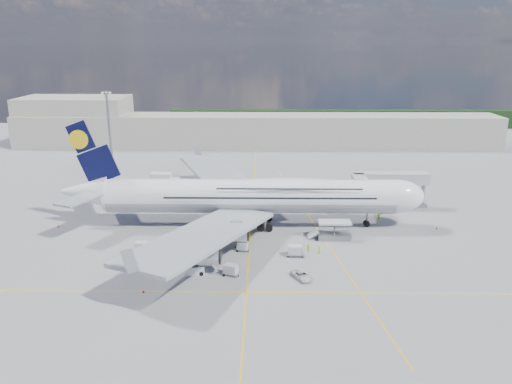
{
  "coord_description": "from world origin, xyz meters",
  "views": [
    {
      "loc": [
        2.55,
        -91.4,
        38.36
      ],
      "look_at": [
        1.12,
        8.0,
        8.25
      ],
      "focal_mm": 35.0,
      "sensor_mm": 36.0,
      "label": 1
    }
  ],
  "objects_px": {
    "crew_wing": "(202,256)",
    "crew_van": "(319,249)",
    "dolly_nose_near": "(243,247)",
    "catering_truck_inner": "(220,186)",
    "dolly_row_c": "(231,270)",
    "crew_nose": "(379,216)",
    "dolly_row_b": "(142,247)",
    "cone_nose": "(437,228)",
    "cargo_loader": "(333,233)",
    "cone_wing_left_outer": "(220,191)",
    "catering_truck_outer": "(164,182)",
    "light_mast": "(110,136)",
    "crew_tug": "(201,251)",
    "dolly_row_a": "(154,251)",
    "cone_wing_right_inner": "(236,247)",
    "cone_tail": "(58,226)",
    "cone_wing_left_inner": "(247,213)",
    "service_van": "(302,276)",
    "jet_bridge": "(380,182)",
    "airliner": "(252,195)",
    "dolly_nose_far": "(295,250)",
    "crew_loader": "(308,249)",
    "cone_wing_right_outer": "(143,291)",
    "baggage_tug": "(195,270)",
    "dolly_back": "(149,247)"
  },
  "relations": [
    {
      "from": "dolly_row_c",
      "to": "crew_nose",
      "type": "xyz_separation_m",
      "value": [
        31.27,
        27.52,
        -0.03
      ]
    },
    {
      "from": "dolly_nose_far",
      "to": "crew_van",
      "type": "distance_m",
      "value": 4.9
    },
    {
      "from": "catering_truck_outer",
      "to": "crew_nose",
      "type": "bearing_deg",
      "value": -17.82
    },
    {
      "from": "cargo_loader",
      "to": "dolly_row_c",
      "type": "height_order",
      "value": "cargo_loader"
    },
    {
      "from": "light_mast",
      "to": "dolly_nose_far",
      "type": "xyz_separation_m",
      "value": [
        48.55,
        -50.83,
        -12.08
      ]
    },
    {
      "from": "cone_wing_right_inner",
      "to": "cone_tail",
      "type": "relative_size",
      "value": 1.23
    },
    {
      "from": "jet_bridge",
      "to": "crew_van",
      "type": "height_order",
      "value": "jet_bridge"
    },
    {
      "from": "light_mast",
      "to": "cone_wing_left_inner",
      "type": "relative_size",
      "value": 41.44
    },
    {
      "from": "airliner",
      "to": "dolly_row_a",
      "type": "relative_size",
      "value": 27.93
    },
    {
      "from": "cargo_loader",
      "to": "cone_tail",
      "type": "distance_m",
      "value": 58.59
    },
    {
      "from": "jet_bridge",
      "to": "cone_wing_left_inner",
      "type": "xyz_separation_m",
      "value": [
        -30.95,
        -3.78,
        -6.56
      ]
    },
    {
      "from": "service_van",
      "to": "crew_tug",
      "type": "bearing_deg",
      "value": 123.59
    },
    {
      "from": "crew_nose",
      "to": "cone_wing_right_inner",
      "type": "height_order",
      "value": "crew_nose"
    },
    {
      "from": "dolly_back",
      "to": "crew_nose",
      "type": "height_order",
      "value": "crew_nose"
    },
    {
      "from": "baggage_tug",
      "to": "crew_van",
      "type": "xyz_separation_m",
      "value": [
        22.28,
        9.11,
        -0.06
      ]
    },
    {
      "from": "airliner",
      "to": "catering_truck_inner",
      "type": "xyz_separation_m",
      "value": [
        -9.06,
        23.9,
        -4.94
      ]
    },
    {
      "from": "dolly_back",
      "to": "service_van",
      "type": "height_order",
      "value": "dolly_back"
    },
    {
      "from": "light_mast",
      "to": "crew_tug",
      "type": "xyz_separation_m",
      "value": [
        31.02,
        -50.76,
        -12.33
      ]
    },
    {
      "from": "dolly_row_a",
      "to": "service_van",
      "type": "distance_m",
      "value": 28.31
    },
    {
      "from": "crew_loader",
      "to": "cone_tail",
      "type": "relative_size",
      "value": 3.32
    },
    {
      "from": "catering_truck_outer",
      "to": "crew_tug",
      "type": "height_order",
      "value": "catering_truck_outer"
    },
    {
      "from": "dolly_row_a",
      "to": "dolly_row_b",
      "type": "relative_size",
      "value": 0.88
    },
    {
      "from": "cargo_loader",
      "to": "cone_wing_left_outer",
      "type": "distance_m",
      "value": 41.47
    },
    {
      "from": "cone_wing_left_inner",
      "to": "airliner",
      "type": "bearing_deg",
      "value": -78.91
    },
    {
      "from": "crew_loader",
      "to": "cone_wing_left_outer",
      "type": "distance_m",
      "value": 44.47
    },
    {
      "from": "dolly_row_c",
      "to": "cone_wing_right_inner",
      "type": "xyz_separation_m",
      "value": [
        0.17,
        11.61,
        -0.73
      ]
    },
    {
      "from": "crew_loader",
      "to": "cone_wing_right_inner",
      "type": "distance_m",
      "value": 14.02
    },
    {
      "from": "jet_bridge",
      "to": "catering_truck_outer",
      "type": "distance_m",
      "value": 56.31
    },
    {
      "from": "dolly_row_a",
      "to": "catering_truck_outer",
      "type": "relative_size",
      "value": 0.36
    },
    {
      "from": "airliner",
      "to": "cone_wing_left_outer",
      "type": "xyz_separation_m",
      "value": [
        -9.22,
        25.37,
        -6.61
      ]
    },
    {
      "from": "dolly_row_b",
      "to": "cone_nose",
      "type": "distance_m",
      "value": 61.39
    },
    {
      "from": "crew_tug",
      "to": "airliner",
      "type": "bearing_deg",
      "value": 48.75
    },
    {
      "from": "service_van",
      "to": "cone_wing_left_outer",
      "type": "height_order",
      "value": "service_van"
    },
    {
      "from": "crew_wing",
      "to": "crew_van",
      "type": "bearing_deg",
      "value": -49.08
    },
    {
      "from": "crew_van",
      "to": "dolly_row_a",
      "type": "bearing_deg",
      "value": 82.34
    },
    {
      "from": "crew_van",
      "to": "cone_wing_left_inner",
      "type": "height_order",
      "value": "crew_van"
    },
    {
      "from": "light_mast",
      "to": "dolly_row_a",
      "type": "bearing_deg",
      "value": -66.33
    },
    {
      "from": "dolly_nose_near",
      "to": "catering_truck_inner",
      "type": "bearing_deg",
      "value": 117.09
    },
    {
      "from": "dolly_back",
      "to": "dolly_nose_near",
      "type": "bearing_deg",
      "value": -13.12
    },
    {
      "from": "cone_wing_right_inner",
      "to": "cone_wing_right_outer",
      "type": "distance_m",
      "value": 22.68
    },
    {
      "from": "crew_wing",
      "to": "airliner",
      "type": "bearing_deg",
      "value": 5.88
    },
    {
      "from": "airliner",
      "to": "cargo_loader",
      "type": "height_order",
      "value": "airliner"
    },
    {
      "from": "dolly_row_a",
      "to": "crew_van",
      "type": "relative_size",
      "value": 1.75
    },
    {
      "from": "baggage_tug",
      "to": "crew_van",
      "type": "distance_m",
      "value": 24.07
    },
    {
      "from": "dolly_nose_near",
      "to": "dolly_nose_far",
      "type": "bearing_deg",
      "value": 3.09
    },
    {
      "from": "crew_nose",
      "to": "cone_wing_right_inner",
      "type": "xyz_separation_m",
      "value": [
        -31.1,
        -15.92,
        -0.71
      ]
    },
    {
      "from": "cone_wing_right_outer",
      "to": "cone_nose",
      "type": "bearing_deg",
      "value": 27.22
    },
    {
      "from": "crew_loader",
      "to": "light_mast",
      "type": "bearing_deg",
      "value": 155.59
    },
    {
      "from": "dolly_nose_near",
      "to": "crew_loader",
      "type": "height_order",
      "value": "crew_loader"
    },
    {
      "from": "catering_truck_outer",
      "to": "airliner",
      "type": "bearing_deg",
      "value": -41.89
    }
  ]
}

